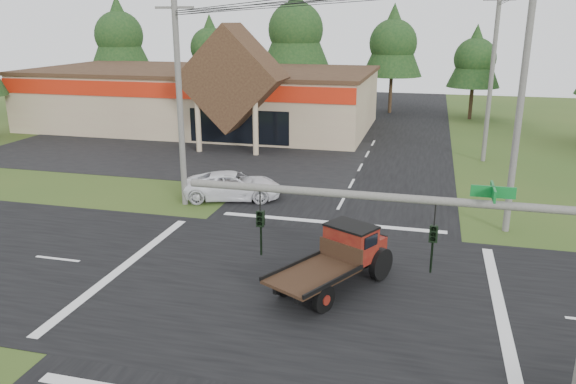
% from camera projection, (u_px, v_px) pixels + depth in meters
% --- Properties ---
extents(ground, '(120.00, 120.00, 0.00)m').
position_uv_depth(ground, '(297.00, 287.00, 20.41)').
color(ground, '#2E4B1B').
rests_on(ground, ground).
extents(road_ns, '(12.00, 120.00, 0.02)m').
position_uv_depth(road_ns, '(297.00, 287.00, 20.41)').
color(road_ns, black).
rests_on(road_ns, ground).
extents(road_ew, '(120.00, 12.00, 0.02)m').
position_uv_depth(road_ew, '(297.00, 287.00, 20.41)').
color(road_ew, black).
rests_on(road_ew, ground).
extents(parking_apron, '(28.00, 14.00, 0.02)m').
position_uv_depth(parking_apron, '(172.00, 152.00, 41.34)').
color(parking_apron, black).
rests_on(parking_apron, ground).
extents(cvs_building, '(30.40, 18.20, 9.19)m').
position_uv_depth(cvs_building, '(205.00, 96.00, 50.73)').
color(cvs_building, tan).
rests_on(cvs_building, ground).
extents(traffic_signal_mast, '(8.12, 0.24, 7.00)m').
position_uv_depth(traffic_signal_mast, '(500.00, 284.00, 10.79)').
color(traffic_signal_mast, '#595651').
rests_on(traffic_signal_mast, ground).
extents(utility_pole_nw, '(2.00, 0.30, 10.50)m').
position_uv_depth(utility_pole_nw, '(180.00, 102.00, 28.15)').
color(utility_pole_nw, '#595651').
rests_on(utility_pole_nw, ground).
extents(utility_pole_ne, '(2.00, 0.30, 11.50)m').
position_uv_depth(utility_pole_ne, '(521.00, 103.00, 24.21)').
color(utility_pole_ne, '#595651').
rests_on(utility_pole_ne, ground).
extents(utility_pole_n, '(2.00, 0.30, 11.20)m').
position_uv_depth(utility_pole_n, '(491.00, 77.00, 37.23)').
color(utility_pole_n, '#595651').
rests_on(utility_pole_n, ground).
extents(tree_row_a, '(6.72, 6.72, 12.12)m').
position_uv_depth(tree_row_a, '(119.00, 33.00, 62.26)').
color(tree_row_a, '#332316').
rests_on(tree_row_a, ground).
extents(tree_row_b, '(5.60, 5.60, 10.10)m').
position_uv_depth(tree_row_b, '(210.00, 46.00, 62.13)').
color(tree_row_b, '#332316').
rests_on(tree_row_b, ground).
extents(tree_row_c, '(7.28, 7.28, 13.13)m').
position_uv_depth(tree_row_c, '(296.00, 27.00, 58.24)').
color(tree_row_c, '#332316').
rests_on(tree_row_c, ground).
extents(tree_row_d, '(6.16, 6.16, 11.11)m').
position_uv_depth(tree_row_d, '(393.00, 41.00, 57.18)').
color(tree_row_d, '#332316').
rests_on(tree_row_d, ground).
extents(tree_row_e, '(5.04, 5.04, 9.09)m').
position_uv_depth(tree_row_e, '(475.00, 57.00, 53.82)').
color(tree_row_e, '#332316').
rests_on(tree_row_e, ground).
extents(antique_flatbed_truck, '(4.29, 5.59, 2.21)m').
position_uv_depth(antique_flatbed_truck, '(333.00, 261.00, 19.97)').
color(antique_flatbed_truck, '#550C0C').
rests_on(antique_flatbed_truck, ground).
extents(white_pickup, '(5.71, 3.76, 1.46)m').
position_uv_depth(white_pickup, '(233.00, 186.00, 30.42)').
color(white_pickup, white).
rests_on(white_pickup, ground).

